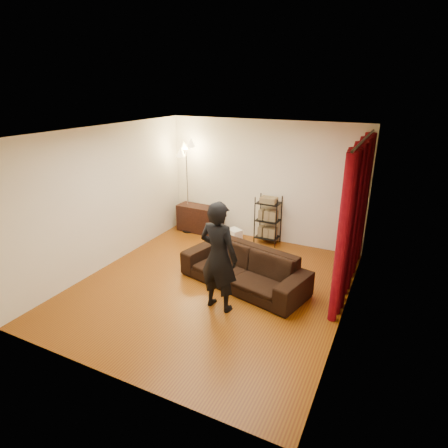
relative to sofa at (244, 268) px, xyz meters
The scene contains 14 objects.
floor 0.66m from the sofa, 149.83° to the right, with size 5.00×5.00×0.00m, color brown.
ceiling 2.43m from the sofa, 149.83° to the right, with size 5.00×5.00×0.00m, color white.
wall_back 2.48m from the sofa, 102.58° to the left, with size 5.00×5.00×0.00m, color beige.
wall_front 3.01m from the sofa, 100.05° to the right, with size 5.00×5.00×0.00m, color beige.
wall_left 2.94m from the sofa, behind, with size 5.00×5.00×0.00m, color beige.
wall_right 2.05m from the sofa, ahead, with size 5.00×5.00×0.00m, color beige.
curtain_rod 2.91m from the sofa, 26.84° to the left, with size 0.04×0.04×2.65m, color black.
curtain 2.06m from the sofa, 27.12° to the left, with size 0.22×2.65×2.55m, color maroon, non-canonical shape.
sofa is the anchor object (origin of this frame).
person 1.00m from the sofa, 95.31° to the right, with size 0.65×0.43×1.79m, color black.
media_cabinet 2.77m from the sofa, 135.66° to the left, with size 1.11×0.42×0.65m, color black.
storage_boxes 2.12m from the sofa, 119.21° to the left, with size 0.31×0.25×0.26m, color white, non-canonical shape.
wire_shelf 2.02m from the sofa, 97.78° to the left, with size 0.50×0.35×1.10m, color black, non-canonical shape.
floor_lamp 3.01m from the sofa, 140.67° to the left, with size 0.39×0.39×2.17m, color silver, non-canonical shape.
Camera 1 is at (2.78, -5.19, 3.38)m, focal length 30.00 mm.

